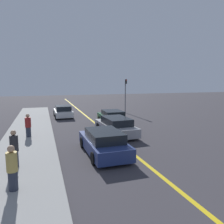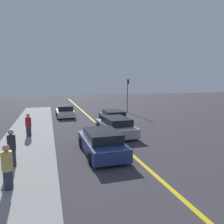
{
  "view_description": "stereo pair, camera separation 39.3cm",
  "coord_description": "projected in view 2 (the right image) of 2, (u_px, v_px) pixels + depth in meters",
  "views": [
    {
      "loc": [
        -4.6,
        0.1,
        3.99
      ],
      "look_at": [
        0.32,
        15.51,
        1.63
      ],
      "focal_mm": 35.0,
      "sensor_mm": 36.0,
      "label": 1
    },
    {
      "loc": [
        -4.22,
        -0.01,
        3.99
      ],
      "look_at": [
        0.32,
        15.51,
        1.63
      ],
      "focal_mm": 35.0,
      "sensor_mm": 36.0,
      "label": 2
    }
  ],
  "objects": [
    {
      "name": "pedestrian_mid_group",
      "position": [
        12.0,
        148.0,
        9.83
      ],
      "size": [
        0.36,
        0.36,
        1.71
      ],
      "color": "#282D3D",
      "rests_on": "sidewalk_left"
    },
    {
      "name": "pedestrian_far_standing",
      "position": [
        28.0,
        125.0,
        15.18
      ],
      "size": [
        0.4,
        0.4,
        1.6
      ],
      "color": "#282D3D",
      "rests_on": "sidewalk_left"
    },
    {
      "name": "pedestrian_near_curb",
      "position": [
        7.0,
        167.0,
        7.76
      ],
      "size": [
        0.38,
        0.38,
        1.65
      ],
      "color": "#282D3D",
      "rests_on": "sidewalk_left"
    },
    {
      "name": "traffic_light",
      "position": [
        128.0,
        92.0,
        26.5
      ],
      "size": [
        0.18,
        0.4,
        4.11
      ],
      "color": "slate",
      "rests_on": "ground_plane"
    },
    {
      "name": "car_ahead_center",
      "position": [
        102.0,
        142.0,
        11.87
      ],
      "size": [
        2.03,
        4.56,
        1.32
      ],
      "rotation": [
        0.0,
        0.0,
        0.01
      ],
      "color": "navy",
      "rests_on": "ground_plane"
    },
    {
      "name": "car_far_distant",
      "position": [
        116.0,
        126.0,
        16.16
      ],
      "size": [
        2.12,
        4.84,
        1.3
      ],
      "rotation": [
        0.0,
        0.0,
        0.05
      ],
      "color": "#9E9EA3",
      "rests_on": "ground_plane"
    },
    {
      "name": "car_parked_left_lot",
      "position": [
        113.0,
        118.0,
        19.8
      ],
      "size": [
        2.0,
        4.05,
        1.29
      ],
      "rotation": [
        0.0,
        0.0,
        -0.01
      ],
      "color": "#144728",
      "rests_on": "ground_plane"
    },
    {
      "name": "sidewalk_left",
      "position": [
        30.0,
        135.0,
        15.81
      ],
      "size": [
        3.36,
        32.9,
        0.11
      ],
      "color": "gray",
      "rests_on": "ground_plane"
    },
    {
      "name": "road_center_line",
      "position": [
        100.0,
        127.0,
        18.86
      ],
      "size": [
        0.2,
        60.0,
        0.01
      ],
      "color": "gold",
      "rests_on": "ground_plane"
    },
    {
      "name": "car_oncoming_far",
      "position": [
        65.0,
        111.0,
        23.91
      ],
      "size": [
        1.92,
        3.87,
        1.27
      ],
      "rotation": [
        0.0,
        0.0,
        0.01
      ],
      "color": "silver",
      "rests_on": "ground_plane"
    }
  ]
}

